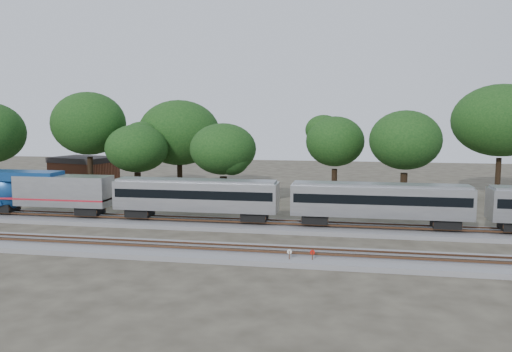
{
  "coord_description": "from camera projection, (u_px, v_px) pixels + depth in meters",
  "views": [
    {
      "loc": [
        9.52,
        -40.87,
        10.82
      ],
      "look_at": [
        1.36,
        5.0,
        5.18
      ],
      "focal_mm": 35.0,
      "sensor_mm": 36.0,
      "label": 1
    }
  ],
  "objects": [
    {
      "name": "tree_3",
      "position": [
        179.0,
        133.0,
        67.9
      ],
      "size": [
        8.66,
        8.66,
        12.21
      ],
      "color": "black",
      "rests_on": "ground"
    },
    {
      "name": "tree_7",
      "position": [
        501.0,
        121.0,
        62.51
      ],
      "size": [
        10.41,
        10.41,
        14.67
      ],
      "color": "black",
      "rests_on": "ground"
    },
    {
      "name": "tree_6",
      "position": [
        405.0,
        140.0,
        56.1
      ],
      "size": [
        8.23,
        8.23,
        11.61
      ],
      "color": "black",
      "rests_on": "ground"
    },
    {
      "name": "brick_building",
      "position": [
        84.0,
        171.0,
        78.59
      ],
      "size": [
        10.5,
        8.54,
        4.41
      ],
      "rotation": [
        0.0,
        0.0,
        -0.24
      ],
      "color": "brown",
      "rests_on": "ground"
    },
    {
      "name": "ground",
      "position": [
        230.0,
        242.0,
        42.9
      ],
      "size": [
        160.0,
        160.0,
        0.0
      ],
      "primitive_type": "plane",
      "color": "#383328",
      "rests_on": "ground"
    },
    {
      "name": "track_near",
      "position": [
        219.0,
        252.0,
        38.96
      ],
      "size": [
        160.0,
        5.0,
        0.73
      ],
      "color": "slate",
      "rests_on": "ground"
    },
    {
      "name": "switch_stand_red",
      "position": [
        312.0,
        255.0,
        36.22
      ],
      "size": [
        0.36,
        0.14,
        1.15
      ],
      "rotation": [
        0.0,
        0.0,
        0.31
      ],
      "color": "#512D19",
      "rests_on": "ground"
    },
    {
      "name": "tree_2",
      "position": [
        137.0,
        149.0,
        63.1
      ],
      "size": [
        6.83,
        6.83,
        9.63
      ],
      "color": "black",
      "rests_on": "ground"
    },
    {
      "name": "track_far",
      "position": [
        244.0,
        225.0,
        48.74
      ],
      "size": [
        160.0,
        5.0,
        0.73
      ],
      "color": "slate",
      "rests_on": "ground"
    },
    {
      "name": "train",
      "position": [
        381.0,
        200.0,
        46.15
      ],
      "size": [
        85.13,
        2.93,
        4.32
      ],
      "color": "silver",
      "rests_on": "ground"
    },
    {
      "name": "tree_5",
      "position": [
        335.0,
        142.0,
        62.98
      ],
      "size": [
        7.72,
        7.72,
        10.88
      ],
      "color": "black",
      "rests_on": "ground"
    },
    {
      "name": "tree_1",
      "position": [
        89.0,
        124.0,
        67.4
      ],
      "size": [
        9.94,
        9.94,
        14.01
      ],
      "color": "black",
      "rests_on": "ground"
    },
    {
      "name": "tree_4",
      "position": [
        223.0,
        149.0,
        57.82
      ],
      "size": [
        7.11,
        7.11,
        10.02
      ],
      "color": "black",
      "rests_on": "ground"
    },
    {
      "name": "switch_stand_white",
      "position": [
        289.0,
        255.0,
        36.39
      ],
      "size": [
        0.36,
        0.07,
        1.15
      ],
      "rotation": [
        0.0,
        0.0,
        -0.1
      ],
      "color": "#512D19",
      "rests_on": "ground"
    },
    {
      "name": "switch_lever",
      "position": [
        308.0,
        265.0,
        35.78
      ],
      "size": [
        0.55,
        0.4,
        0.3
      ],
      "primitive_type": "cube",
      "rotation": [
        0.0,
        0.0,
        0.21
      ],
      "color": "#512D19",
      "rests_on": "ground"
    }
  ]
}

